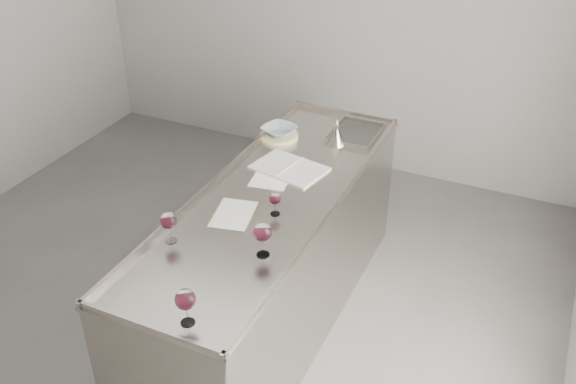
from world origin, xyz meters
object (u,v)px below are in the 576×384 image
at_px(wine_glass_left, 169,221).
at_px(wine_glass_middle, 185,300).
at_px(counter, 273,260).
at_px(wine_glass_small, 275,199).
at_px(notebook, 289,168).
at_px(ceramic_bowl, 279,131).
at_px(wine_glass_right, 263,233).
at_px(wine_funnel, 336,136).

height_order(wine_glass_left, wine_glass_middle, wine_glass_middle).
relative_size(counter, wine_glass_small, 18.12).
bearing_deg(wine_glass_small, wine_glass_left, -130.08).
relative_size(counter, notebook, 5.11).
bearing_deg(ceramic_bowl, wine_glass_middle, -77.20).
bearing_deg(notebook, ceramic_bowl, 135.37).
relative_size(wine_glass_middle, notebook, 0.38).
distance_m(wine_glass_left, wine_glass_right, 0.49).
xyz_separation_m(counter, ceramic_bowl, (-0.28, 0.68, 0.51)).
height_order(wine_glass_left, ceramic_bowl, wine_glass_left).
relative_size(counter, wine_glass_middle, 13.52).
distance_m(wine_glass_middle, ceramic_bowl, 1.80).
distance_m(counter, ceramic_bowl, 0.89).
xyz_separation_m(wine_glass_middle, wine_glass_right, (0.08, 0.56, 0.01)).
bearing_deg(wine_glass_small, ceramic_bowl, 114.10).
xyz_separation_m(counter, wine_funnel, (0.11, 0.74, 0.52)).
bearing_deg(wine_glass_right, wine_glass_middle, -98.08).
bearing_deg(counter, wine_glass_small, -58.52).
bearing_deg(ceramic_bowl, wine_glass_left, -90.00).
bearing_deg(notebook, wine_glass_right, -62.09).
bearing_deg(counter, notebook, 96.53).
bearing_deg(wine_glass_small, wine_glass_middle, -88.53).
relative_size(ceramic_bowl, wine_funnel, 1.22).
height_order(counter, wine_glass_left, wine_glass_left).
bearing_deg(wine_glass_left, wine_glass_middle, -49.75).
height_order(notebook, ceramic_bowl, ceramic_bowl).
distance_m(wine_glass_left, notebook, 0.96).
xyz_separation_m(wine_glass_right, ceramic_bowl, (-0.48, 1.19, -0.09)).
bearing_deg(wine_glass_left, notebook, 75.50).
bearing_deg(counter, wine_glass_right, -68.47).
xyz_separation_m(wine_glass_left, wine_glass_middle, (0.40, -0.47, 0.01)).
relative_size(wine_glass_left, wine_funnel, 0.96).
bearing_deg(wine_funnel, wine_glass_right, -85.52).
distance_m(ceramic_bowl, wine_funnel, 0.39).
bearing_deg(counter, ceramic_bowl, 112.17).
bearing_deg(wine_glass_left, wine_glass_right, 11.00).
bearing_deg(notebook, wine_glass_left, -92.68).
distance_m(counter, wine_glass_middle, 1.24).
xyz_separation_m(counter, wine_glass_middle, (0.12, -1.08, 0.59)).
height_order(counter, notebook, counter).
bearing_deg(wine_glass_middle, wine_funnel, 90.57).
relative_size(counter, wine_funnel, 13.53).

